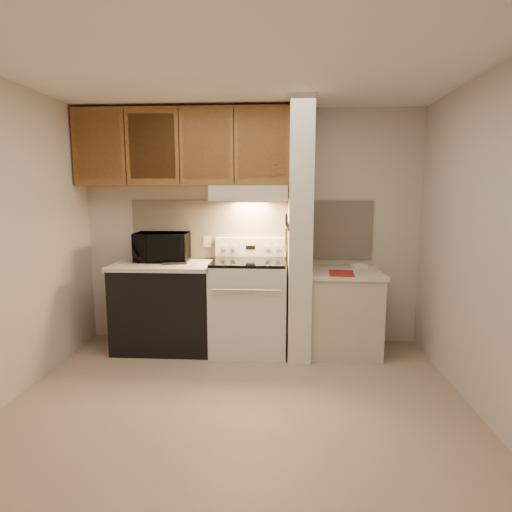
{
  "coord_description": "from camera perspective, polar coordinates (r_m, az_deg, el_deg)",
  "views": [
    {
      "loc": [
        0.32,
        -3.12,
        1.64
      ],
      "look_at": [
        0.1,
        0.75,
        1.06
      ],
      "focal_mm": 30.0,
      "sensor_mm": 36.0,
      "label": 1
    }
  ],
  "objects": [
    {
      "name": "floor",
      "position": [
        3.54,
        -2.4,
        -19.03
      ],
      "size": [
        3.6,
        3.6,
        0.0
      ],
      "primitive_type": "plane",
      "color": "tan",
      "rests_on": "ground"
    },
    {
      "name": "ceiling",
      "position": [
        3.25,
        -2.7,
        23.89
      ],
      "size": [
        3.6,
        3.6,
        0.0
      ],
      "primitive_type": "plane",
      "rotation": [
        3.14,
        0.0,
        0.0
      ],
      "color": "white",
      "rests_on": "wall_back"
    },
    {
      "name": "wall_back",
      "position": [
        4.65,
        -0.65,
        3.75
      ],
      "size": [
        3.6,
        2.5,
        0.02
      ],
      "primitive_type": "cube",
      "rotation": [
        1.57,
        0.0,
        0.0
      ],
      "color": "beige",
      "rests_on": "floor"
    },
    {
      "name": "wall_left",
      "position": [
        3.79,
        -30.71,
        1.47
      ],
      "size": [
        0.02,
        3.0,
        2.5
      ],
      "primitive_type": "cube",
      "color": "beige",
      "rests_on": "floor"
    },
    {
      "name": "wall_right",
      "position": [
        3.48,
        28.48,
        1.09
      ],
      "size": [
        0.02,
        3.0,
        2.5
      ],
      "primitive_type": "cube",
      "color": "beige",
      "rests_on": "floor"
    },
    {
      "name": "backsplash",
      "position": [
        4.64,
        -0.66,
        3.56
      ],
      "size": [
        2.6,
        0.02,
        0.63
      ],
      "primitive_type": "cube",
      "color": "beige",
      "rests_on": "wall_back"
    },
    {
      "name": "range_body",
      "position": [
        4.45,
        -0.95,
        -6.82
      ],
      "size": [
        0.76,
        0.65,
        0.92
      ],
      "primitive_type": "cube",
      "color": "silver",
      "rests_on": "floor"
    },
    {
      "name": "oven_window",
      "position": [
        4.13,
        -1.28,
        -7.45
      ],
      "size": [
        0.5,
        0.01,
        0.3
      ],
      "primitive_type": "cube",
      "color": "black",
      "rests_on": "range_body"
    },
    {
      "name": "oven_handle",
      "position": [
        4.04,
        -1.33,
        -4.59
      ],
      "size": [
        0.65,
        0.02,
        0.02
      ],
      "primitive_type": "cylinder",
      "rotation": [
        0.0,
        1.57,
        0.0
      ],
      "color": "silver",
      "rests_on": "range_body"
    },
    {
      "name": "cooktop",
      "position": [
        4.35,
        -0.96,
        -0.77
      ],
      "size": [
        0.74,
        0.64,
        0.03
      ],
      "primitive_type": "cube",
      "color": "black",
      "rests_on": "range_body"
    },
    {
      "name": "range_backguard",
      "position": [
        4.61,
        -0.7,
        1.21
      ],
      "size": [
        0.76,
        0.08,
        0.2
      ],
      "primitive_type": "cube",
      "color": "silver",
      "rests_on": "range_body"
    },
    {
      "name": "range_display",
      "position": [
        4.57,
        -0.74,
        1.15
      ],
      "size": [
        0.1,
        0.01,
        0.04
      ],
      "primitive_type": "cube",
      "color": "black",
      "rests_on": "range_backguard"
    },
    {
      "name": "range_knob_left_outer",
      "position": [
        4.59,
        -4.23,
        1.17
      ],
      "size": [
        0.05,
        0.02,
        0.05
      ],
      "primitive_type": "cylinder",
      "rotation": [
        1.57,
        0.0,
        0.0
      ],
      "color": "silver",
      "rests_on": "range_backguard"
    },
    {
      "name": "range_knob_left_inner",
      "position": [
        4.58,
        -2.99,
        1.16
      ],
      "size": [
        0.05,
        0.02,
        0.05
      ],
      "primitive_type": "cylinder",
      "rotation": [
        1.57,
        0.0,
        0.0
      ],
      "color": "silver",
      "rests_on": "range_backguard"
    },
    {
      "name": "range_knob_right_inner",
      "position": [
        4.56,
        1.52,
        1.13
      ],
      "size": [
        0.05,
        0.02,
        0.05
      ],
      "primitive_type": "cylinder",
      "rotation": [
        1.57,
        0.0,
        0.0
      ],
      "color": "silver",
      "rests_on": "range_backguard"
    },
    {
      "name": "range_knob_right_outer",
      "position": [
        4.55,
        2.77,
        1.12
      ],
      "size": [
        0.05,
        0.02,
        0.05
      ],
      "primitive_type": "cylinder",
      "rotation": [
        1.57,
        0.0,
        0.0
      ],
      "color": "silver",
      "rests_on": "range_backguard"
    },
    {
      "name": "dishwasher_front",
      "position": [
        4.61,
        -11.98,
        -6.77
      ],
      "size": [
        1.0,
        0.63,
        0.87
      ],
      "primitive_type": "cube",
      "color": "black",
      "rests_on": "floor"
    },
    {
      "name": "left_countertop",
      "position": [
        4.51,
        -12.16,
        -1.19
      ],
      "size": [
        1.04,
        0.67,
        0.04
      ],
      "primitive_type": "cube",
      "color": "beige",
      "rests_on": "dishwasher_front"
    },
    {
      "name": "spoon_rest",
      "position": [
        4.42,
        -10.78,
        -0.99
      ],
      "size": [
        0.26,
        0.14,
        0.02
      ],
      "primitive_type": "cube",
      "rotation": [
        0.0,
        0.0,
        0.29
      ],
      "color": "black",
      "rests_on": "left_countertop"
    },
    {
      "name": "teal_jar",
      "position": [
        4.7,
        -10.89,
        0.14
      ],
      "size": [
        0.13,
        0.13,
        0.11
      ],
      "primitive_type": "cylinder",
      "rotation": [
        0.0,
        0.0,
        -0.36
      ],
      "color": "#1F5B57",
      "rests_on": "left_countertop"
    },
    {
      "name": "outlet",
      "position": [
        4.7,
        -6.53,
        1.91
      ],
      "size": [
        0.08,
        0.01,
        0.12
      ],
      "primitive_type": "cube",
      "color": "beige",
      "rests_on": "backsplash"
    },
    {
      "name": "microwave",
      "position": [
        4.64,
        -12.37,
        1.22
      ],
      "size": [
        0.57,
        0.4,
        0.31
      ],
      "primitive_type": "imported",
      "rotation": [
        0.0,
        0.0,
        0.04
      ],
      "color": "black",
      "rests_on": "left_countertop"
    },
    {
      "name": "partition_pillar",
      "position": [
        4.29,
        5.84,
        3.31
      ],
      "size": [
        0.22,
        0.7,
        2.5
      ],
      "primitive_type": "cube",
      "color": "silver",
      "rests_on": "floor"
    },
    {
      "name": "pillar_trim",
      "position": [
        4.29,
        4.29,
        3.99
      ],
      "size": [
        0.01,
        0.7,
        0.04
      ],
      "primitive_type": "cube",
      "color": "brown",
      "rests_on": "partition_pillar"
    },
    {
      "name": "knife_strip",
      "position": [
        4.23,
        4.22,
        4.21
      ],
      "size": [
        0.02,
        0.42,
        0.04
      ],
      "primitive_type": "cube",
      "color": "black",
      "rests_on": "partition_pillar"
    },
    {
      "name": "knife_blade_a",
      "position": [
        4.09,
        4.07,
        2.66
      ],
      "size": [
        0.01,
        0.03,
        0.16
      ],
      "primitive_type": "cube",
      "color": "silver",
      "rests_on": "knife_strip"
    },
    {
      "name": "knife_handle_a",
      "position": [
        4.09,
        4.09,
        4.76
      ],
      "size": [
        0.02,
        0.02,
        0.1
      ],
      "primitive_type": "cylinder",
      "color": "black",
      "rests_on": "knife_strip"
    },
    {
      "name": "knife_blade_b",
      "position": [
        4.16,
        4.06,
        2.62
      ],
      "size": [
        0.01,
        0.04,
        0.18
      ],
      "primitive_type": "cube",
      "color": "silver",
      "rests_on": "knife_strip"
    },
    {
      "name": "knife_handle_b",
      "position": [
        4.16,
        4.08,
        4.82
      ],
      "size": [
        0.02,
        0.02,
        0.1
      ],
      "primitive_type": "cylinder",
      "color": "black",
      "rests_on": "knife_strip"
    },
    {
      "name": "knife_blade_c",
      "position": [
        4.25,
        4.04,
        2.61
      ],
      "size": [
        0.01,
        0.04,
        0.2
      ],
      "primitive_type": "cube",
      "color": "silver",
      "rests_on": "knife_strip"
    },
    {
      "name": "knife_handle_c",
      "position": [
        4.22,
        4.07,
        4.88
      ],
      "size": [
        0.02,
        0.02,
        0.1
      ],
      "primitive_type": "cylinder",
      "color": "black",
      "rests_on": "knife_strip"
    },
    {
      "name": "knife_blade_d",
      "position": [
        4.32,
        4.04,
        2.97
      ],
      "size": [
        0.01,
        0.04,
        0.16
      ],
      "primitive_type": "cube",
      "color": "silver",
      "rests_on": "knife_strip"
    },
    {
      "name": "knife_handle_d",
      "position": [
        4.31,
        4.06,
        4.96
      ],
      "size": [
        0.02,
        0.02,
        0.1
      ],
      "primitive_type": "cylinder",
      "color": "black",
      "rests_on": "knife_strip"
    },
    {
      "name": "knife_blade_e",
      "position": [
        4.4,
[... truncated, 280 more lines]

